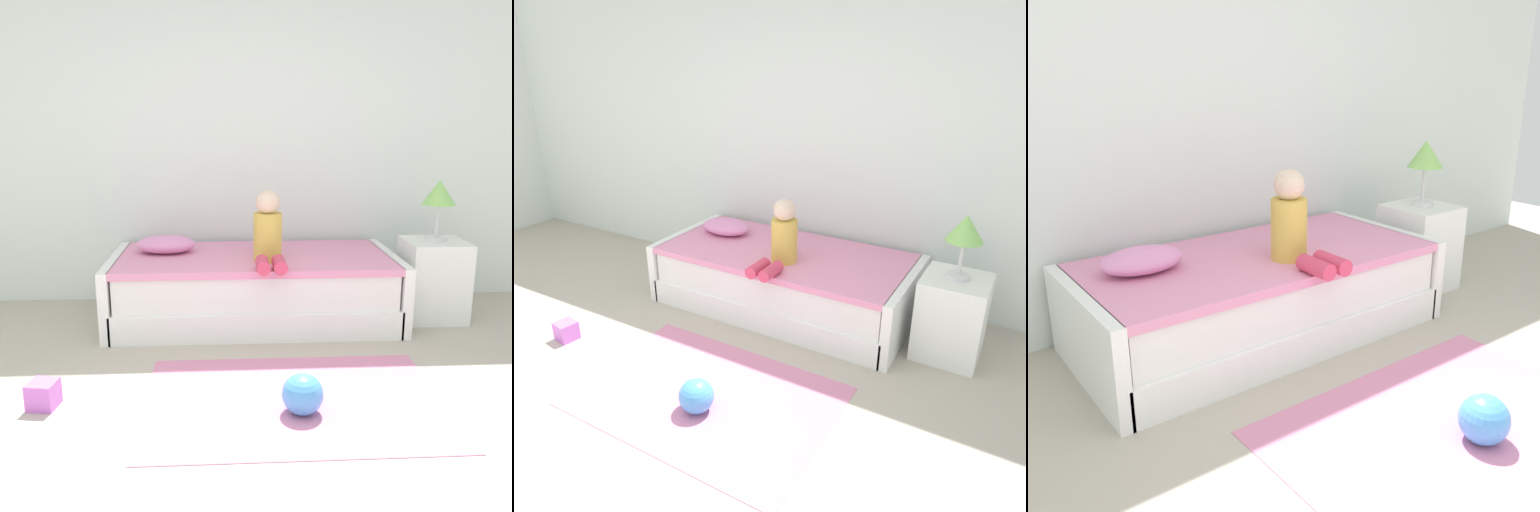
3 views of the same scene
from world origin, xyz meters
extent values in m
cube|color=silver|center=(0.00, 2.60, 1.45)|extent=(7.20, 0.10, 2.90)
cube|color=white|center=(0.14, 2.00, 0.10)|extent=(2.00, 1.00, 0.20)
cube|color=white|center=(0.14, 2.00, 0.33)|extent=(1.94, 0.94, 0.25)
cube|color=pink|center=(0.14, 2.00, 0.47)|extent=(1.98, 0.98, 0.05)
cube|color=white|center=(-0.88, 2.00, 0.25)|extent=(0.07, 1.00, 0.50)
cube|color=white|center=(1.16, 2.00, 0.25)|extent=(0.07, 1.00, 0.50)
cube|color=white|center=(1.49, 1.95, 0.30)|extent=(0.44, 0.44, 0.60)
cylinder|color=silver|center=(1.49, 1.95, 0.61)|extent=(0.15, 0.15, 0.03)
cylinder|color=silver|center=(1.49, 1.95, 0.75)|extent=(0.02, 0.02, 0.24)
cone|color=#8CCC66|center=(1.49, 1.95, 0.96)|extent=(0.24, 0.24, 0.18)
cylinder|color=gold|center=(0.23, 1.82, 0.67)|extent=(0.20, 0.20, 0.34)
sphere|color=beige|center=(0.23, 1.82, 0.92)|extent=(0.17, 0.17, 0.17)
cylinder|color=#D83F60|center=(0.17, 1.52, 0.55)|extent=(0.09, 0.22, 0.09)
cylinder|color=#D83F60|center=(0.28, 1.52, 0.55)|extent=(0.09, 0.22, 0.09)
ellipsoid|color=#EA8CC6|center=(-0.52, 2.10, 0.56)|extent=(0.44, 0.30, 0.13)
sphere|color=#4C99E5|center=(0.31, 0.57, 0.11)|extent=(0.22, 0.22, 0.22)
cube|color=pink|center=(0.28, 0.70, 0.00)|extent=(1.60, 1.10, 0.01)
camera|label=1|loc=(-0.07, -2.00, 1.46)|focal=38.96mm
camera|label=2|loc=(1.89, -1.28, 2.05)|focal=34.60mm
camera|label=3|loc=(-1.58, -0.56, 1.50)|focal=39.62mm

